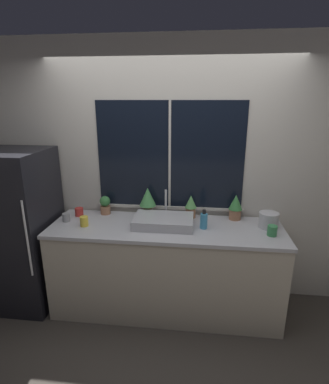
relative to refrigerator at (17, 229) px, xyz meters
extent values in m
plane|color=#38332D|center=(1.54, -0.32, -0.82)|extent=(14.00, 14.00, 0.00)
cube|color=#BCB7AD|center=(1.54, 0.42, 0.53)|extent=(8.00, 0.06, 2.70)
cube|color=black|center=(1.54, 0.39, 0.73)|extent=(1.51, 0.01, 1.10)
cube|color=#BCB7AD|center=(1.54, 0.38, 0.73)|extent=(0.02, 0.01, 1.10)
cube|color=#BCB7AD|center=(1.54, 0.38, 0.17)|extent=(1.57, 0.04, 0.03)
cube|color=#BCB7AD|center=(-0.64, 1.18, 0.53)|extent=(0.06, 7.00, 2.70)
cube|color=#B2A893|center=(1.54, 0.02, -0.38)|extent=(2.24, 0.67, 0.89)
cube|color=#ADADB2|center=(1.54, 0.02, 0.09)|extent=(2.26, 0.69, 0.03)
cube|color=black|center=(0.00, 0.00, 0.00)|extent=(0.72, 0.70, 1.64)
cylinder|color=silver|center=(0.33, -0.36, 0.08)|extent=(0.02, 0.02, 0.74)
cube|color=#ADADB2|center=(1.52, 0.04, 0.15)|extent=(0.58, 0.37, 0.09)
cylinder|color=#B7B7BC|center=(1.52, 0.25, 0.12)|extent=(0.04, 0.04, 0.03)
cylinder|color=#B7B7BC|center=(1.52, 0.25, 0.27)|extent=(0.02, 0.02, 0.27)
cylinder|color=#9E6B4C|center=(0.86, 0.28, 0.15)|extent=(0.11, 0.11, 0.09)
sphere|color=#387A3D|center=(0.86, 0.28, 0.24)|extent=(0.11, 0.11, 0.11)
cylinder|color=#9E6B4C|center=(1.32, 0.28, 0.16)|extent=(0.09, 0.09, 0.11)
cone|color=#478E4C|center=(1.32, 0.28, 0.31)|extent=(0.17, 0.17, 0.19)
cylinder|color=#9E6B4C|center=(1.77, 0.28, 0.16)|extent=(0.10, 0.10, 0.11)
cone|color=#569951|center=(1.77, 0.28, 0.28)|extent=(0.12, 0.12, 0.13)
cylinder|color=#9E6B4C|center=(2.23, 0.28, 0.16)|extent=(0.12, 0.12, 0.11)
cone|color=#387A3D|center=(2.23, 0.28, 0.29)|extent=(0.14, 0.14, 0.15)
cylinder|color=teal|center=(1.91, 0.02, 0.18)|extent=(0.07, 0.07, 0.15)
cylinder|color=black|center=(1.91, 0.02, 0.27)|extent=(0.03, 0.03, 0.04)
cylinder|color=gold|center=(0.75, -0.06, 0.15)|extent=(0.08, 0.08, 0.10)
cylinder|color=#B72D28|center=(0.60, 0.19, 0.15)|extent=(0.09, 0.09, 0.09)
cylinder|color=gray|center=(0.53, 0.03, 0.14)|extent=(0.07, 0.07, 0.08)
cylinder|color=#38844C|center=(2.52, -0.07, 0.15)|extent=(0.09, 0.09, 0.09)
cylinder|color=#B2B2B7|center=(2.52, 0.11, 0.18)|extent=(0.18, 0.18, 0.15)
cone|color=#B2B2B7|center=(2.52, 0.11, 0.26)|extent=(0.16, 0.16, 0.02)
camera|label=1|loc=(1.83, -2.64, 1.28)|focal=28.00mm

